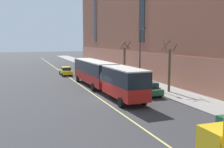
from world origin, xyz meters
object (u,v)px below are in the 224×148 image
at_px(street_tree_mid_block, 169,67).
at_px(street_lamp, 141,51).
at_px(street_tree_far_uptown, 124,59).
at_px(taxi_cab, 66,71).
at_px(parked_car_green_1, 148,89).
at_px(fire_hydrant, 160,90).
at_px(parked_car_champagne_4, 96,70).
at_px(city_bus, 103,75).
at_px(parked_car_white_2, 109,75).
at_px(parked_car_darkgray_0, 86,66).

xyz_separation_m(street_tree_mid_block, street_lamp, (-1.33, 5.04, 1.68)).
bearing_deg(street_tree_far_uptown, taxi_cab, 143.97).
bearing_deg(street_lamp, street_tree_far_uptown, 81.37).
xyz_separation_m(parked_car_green_1, fire_hydrant, (1.58, 0.03, -0.29)).
xyz_separation_m(parked_car_champagne_4, street_tree_mid_block, (3.03, -21.07, 2.41)).
distance_m(city_bus, street_tree_mid_block, 8.15).
relative_size(parked_car_white_2, street_lamp, 0.59).
relative_size(parked_car_white_2, fire_hydrant, 6.39).
bearing_deg(street_tree_far_uptown, parked_car_darkgray_0, 102.74).
bearing_deg(street_lamp, parked_car_white_2, 103.50).
relative_size(parked_car_white_2, taxi_cab, 1.05).
relative_size(parked_car_darkgray_0, street_tree_mid_block, 0.75).
bearing_deg(street_lamp, parked_car_champagne_4, 96.05).
distance_m(parked_car_green_1, street_lamp, 7.05).
relative_size(parked_car_darkgray_0, street_lamp, 0.60).
bearing_deg(fire_hydrant, parked_car_darkgray_0, 93.47).
distance_m(taxi_cab, street_tree_mid_block, 22.41).
xyz_separation_m(parked_car_white_2, fire_hydrant, (1.72, -13.06, -0.29)).
bearing_deg(parked_car_champagne_4, fire_hydrant, -85.75).
relative_size(parked_car_champagne_4, fire_hydrant, 6.16).
bearing_deg(parked_car_darkgray_0, parked_car_green_1, -89.71).
xyz_separation_m(parked_car_darkgray_0, street_lamp, (1.83, -23.01, 4.09)).
xyz_separation_m(city_bus, taxi_cab, (-1.75, 16.63, -1.28)).
height_order(parked_car_champagne_4, street_lamp, street_lamp).
height_order(taxi_cab, fire_hydrant, taxi_cab).
bearing_deg(taxi_cab, parked_car_white_2, -53.79).
height_order(parked_car_green_1, street_tree_far_uptown, street_tree_far_uptown).
relative_size(parked_car_green_1, street_tree_mid_block, 0.72).
bearing_deg(street_tree_mid_block, fire_hydrant, -163.38).
bearing_deg(parked_car_white_2, parked_car_darkgray_0, 90.02).
relative_size(parked_car_champagne_4, street_tree_far_uptown, 0.74).
height_order(city_bus, parked_car_champagne_4, city_bus).
bearing_deg(parked_car_white_2, parked_car_green_1, -89.38).
height_order(parked_car_champagne_4, street_tree_mid_block, street_tree_mid_block).
bearing_deg(street_tree_mid_block, parked_car_darkgray_0, 96.43).
distance_m(parked_car_white_2, street_lamp, 8.82).
height_order(street_tree_mid_block, street_tree_far_uptown, street_tree_mid_block).
distance_m(parked_car_white_2, taxi_cab, 9.68).
bearing_deg(city_bus, street_lamp, 12.03).
relative_size(parked_car_darkgray_0, fire_hydrant, 6.51).
distance_m(parked_car_green_1, parked_car_white_2, 13.09).
xyz_separation_m(city_bus, street_tree_far_uptown, (7.15, 10.16, 1.18)).
bearing_deg(parked_car_champagne_4, street_tree_far_uptown, -66.74).
bearing_deg(parked_car_white_2, street_lamp, -76.50).
bearing_deg(parked_car_darkgray_0, city_bus, -99.28).
bearing_deg(parked_car_white_2, parked_car_champagne_4, 89.16).
relative_size(parked_car_darkgray_0, parked_car_white_2, 1.02).
distance_m(parked_car_white_2, fire_hydrant, 13.17).
distance_m(parked_car_champagne_4, fire_hydrant, 21.56).
xyz_separation_m(taxi_cab, fire_hydrant, (7.44, -20.86, -0.29)).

